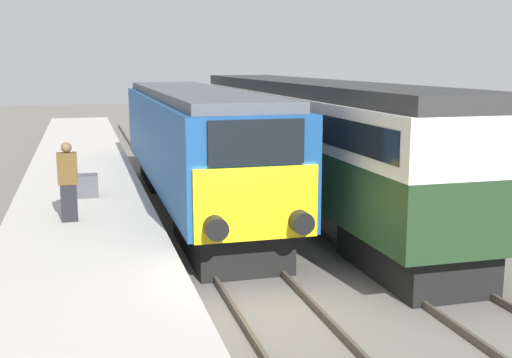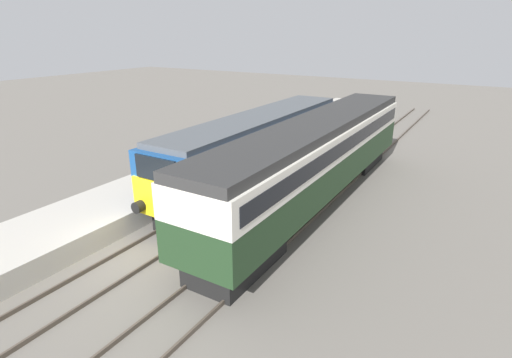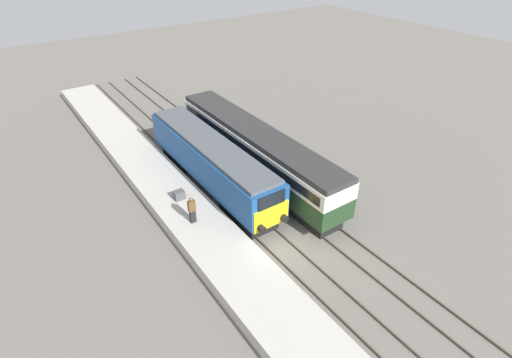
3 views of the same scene
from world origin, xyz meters
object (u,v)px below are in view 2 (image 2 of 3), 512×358
locomotive (259,146)px  passenger_carriage (317,154)px  person_on_platform (152,161)px  luggage_crate (195,160)px

locomotive → passenger_carriage: (3.40, -0.60, 0.29)m
locomotive → passenger_carriage: bearing=-10.1°
locomotive → person_on_platform: bearing=-132.1°
passenger_carriage → person_on_platform: bearing=-154.5°
locomotive → person_on_platform: 5.31m
passenger_carriage → person_on_platform: (-6.95, -3.32, -0.61)m
locomotive → luggage_crate: bearing=-159.0°
locomotive → luggage_crate: size_ratio=21.04×
passenger_carriage → luggage_crate: (-6.59, -0.62, -1.22)m
passenger_carriage → luggage_crate: bearing=-174.6°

